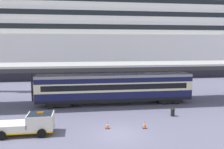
{
  "coord_description": "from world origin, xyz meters",
  "views": [
    {
      "loc": [
        -3.25,
        -19.42,
        8.12
      ],
      "look_at": [
        0.36,
        7.24,
        4.5
      ],
      "focal_mm": 36.4,
      "sensor_mm": 36.0,
      "label": 1
    }
  ],
  "objects": [
    {
      "name": "service_truck",
      "position": [
        -7.95,
        1.12,
        0.99
      ],
      "size": [
        5.23,
        2.31,
        2.02
      ],
      "color": "silver",
      "rests_on": "ground"
    },
    {
      "name": "train_carriage",
      "position": [
        1.19,
        10.34,
        2.3
      ],
      "size": [
        20.68,
        2.81,
        4.11
      ],
      "color": "black",
      "rests_on": "ground"
    },
    {
      "name": "platform_canopy",
      "position": [
        1.19,
        10.76,
        5.3
      ],
      "size": [
        45.95,
        6.38,
        5.53
      ],
      "color": "#B4B4B4",
      "rests_on": "ground"
    },
    {
      "name": "ground_plane",
      "position": [
        0.0,
        0.0,
        0.0
      ],
      "size": [
        400.0,
        400.0,
        0.0
      ],
      "primitive_type": "plane",
      "color": "slate"
    },
    {
      "name": "cruise_ship",
      "position": [
        -16.2,
        47.3,
        14.12
      ],
      "size": [
        141.73,
        31.28,
        40.92
      ],
      "color": "black",
      "rests_on": "ground"
    },
    {
      "name": "quay_bollard",
      "position": [
        6.92,
        4.34,
        0.52
      ],
      "size": [
        0.48,
        0.48,
        0.96
      ],
      "color": "black",
      "rests_on": "ground"
    },
    {
      "name": "traffic_cone_mid",
      "position": [
        -0.87,
        1.52,
        0.33
      ],
      "size": [
        0.36,
        0.36,
        0.68
      ],
      "color": "black",
      "rests_on": "ground"
    },
    {
      "name": "traffic_cone_near",
      "position": [
        2.71,
        1.09,
        0.36
      ],
      "size": [
        0.36,
        0.36,
        0.73
      ],
      "color": "black",
      "rests_on": "ground"
    }
  ]
}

